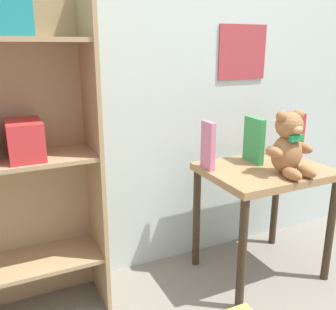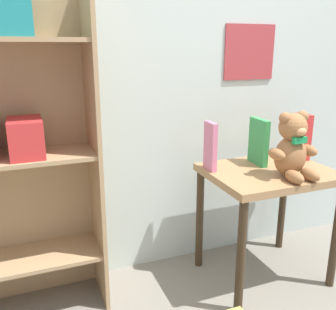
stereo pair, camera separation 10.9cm
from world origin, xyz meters
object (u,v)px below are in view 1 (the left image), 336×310
Objects in this scene: book_standing_pink at (208,146)px; book_standing_red at (294,134)px; teddy_bear at (289,145)px; book_standing_green at (254,140)px; bookshelf_side at (0,135)px; display_table at (264,185)px.

book_standing_red is (0.54, -0.01, 0.00)m from book_standing_pink.
book_standing_pink is at bearing -178.76° from book_standing_red.
teddy_bear is 0.38m from book_standing_pink.
teddy_bear is at bearing -135.75° from book_standing_red.
book_standing_green is at bearing 0.87° from book_standing_pink.
teddy_bear is (1.22, -0.31, -0.11)m from bookshelf_side.
teddy_bear reaches higher than book_standing_green.
bookshelf_side is 1.25m from display_table.
bookshelf_side reaches higher than book_standing_pink.
book_standing_red reaches higher than book_standing_pink.
book_standing_red is (0.27, 0.10, 0.22)m from display_table.
teddy_bear is at bearing -78.66° from book_standing_green.
display_table is (1.19, -0.20, -0.34)m from bookshelf_side.
book_standing_green is at bearing -4.66° from bookshelf_side.
teddy_bear reaches higher than book_standing_pink.
display_table is 2.49× the size of book_standing_red.
teddy_bear is at bearing -73.89° from display_table.
bookshelf_side is 1.47m from book_standing_red.
bookshelf_side is at bearing 170.39° from display_table.
bookshelf_side is at bearing 178.11° from book_standing_green.
bookshelf_side is at bearing 178.34° from book_standing_red.
display_table is 2.55× the size of book_standing_pink.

